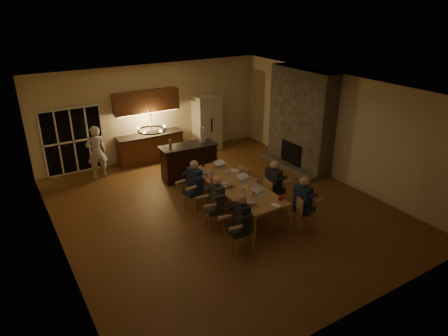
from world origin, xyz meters
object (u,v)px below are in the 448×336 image
(person_left_near, at_px, (242,223))
(laptop_e, at_px, (208,169))
(can_cola, at_px, (203,165))
(can_right, at_px, (243,175))
(plate_far, at_px, (235,171))
(chair_right_mid, at_px, (274,195))
(person_right_mid, at_px, (273,185))
(laptop_a, at_px, (248,198))
(laptop_b, at_px, (260,191))
(redcup_near, at_px, (281,198))
(laptop_d, at_px, (246,178))
(plate_left, at_px, (247,202))
(mug_front, at_px, (243,189))
(chair_left_far, at_px, (195,194))
(laptop_f, at_px, (222,164))
(chair_left_mid, at_px, (214,211))
(person_right_near, at_px, (302,204))
(bar_blender, at_px, (202,135))
(can_silver, at_px, (253,191))
(dining_table, at_px, (235,197))
(bar_island, at_px, (189,162))
(chair_left_near, at_px, (242,231))
(mug_mid, at_px, (226,173))
(redcup_mid, at_px, (212,180))
(mug_back, at_px, (209,175))
(chair_right_near, at_px, (305,212))
(bar_bottle, at_px, (170,143))
(person_left_mid, at_px, (217,202))
(chandelier, at_px, (152,130))
(refrigerator, at_px, (207,123))
(laptop_c, at_px, (226,182))
(chair_right_far, at_px, (249,179))
(person_left_far, at_px, (195,185))
(plate_near, at_px, (257,189))

(person_left_near, bearing_deg, laptop_e, 171.30)
(can_cola, xyz_separation_m, can_right, (0.55, -1.20, 0.00))
(plate_far, bearing_deg, chair_right_mid, -71.68)
(person_right_mid, height_order, laptop_a, person_right_mid)
(chair_right_mid, bearing_deg, laptop_b, 120.80)
(redcup_near, relative_size, plate_far, 0.51)
(laptop_d, height_order, plate_left, laptop_d)
(person_right_mid, bearing_deg, mug_front, 77.87)
(chair_left_far, relative_size, laptop_a, 2.78)
(laptop_f, bearing_deg, chair_left_mid, -132.01)
(person_right_near, height_order, bar_blender, bar_blender)
(chair_left_mid, xyz_separation_m, chair_right_mid, (1.77, -0.09, 0.00))
(can_silver, bearing_deg, laptop_e, 100.66)
(dining_table, distance_m, bar_island, 2.47)
(chair_left_near, height_order, chair_left_mid, same)
(person_right_mid, distance_m, laptop_a, 1.29)
(mug_mid, bearing_deg, laptop_d, -72.65)
(redcup_mid, bearing_deg, chair_right_mid, -35.46)
(mug_back, bearing_deg, laptop_a, -88.00)
(chair_left_near, xyz_separation_m, can_silver, (0.90, 0.87, 0.37))
(chair_right_near, distance_m, mug_mid, 2.45)
(bar_blender, bearing_deg, laptop_f, -77.44)
(bar_bottle, bearing_deg, plate_left, -84.25)
(person_left_mid, bearing_deg, chandelier, -82.23)
(chair_left_mid, distance_m, redcup_near, 1.62)
(laptop_b, xyz_separation_m, laptop_e, (-0.43, 1.86, 0.00))
(chair_right_near, bearing_deg, refrigerator, 8.07)
(mug_back, distance_m, bar_bottle, 1.88)
(laptop_c, bearing_deg, dining_table, 148.03)
(person_left_near, height_order, mug_front, person_left_near)
(person_right_near, distance_m, laptop_c, 2.02)
(person_left_near, bearing_deg, chair_right_near, 92.98)
(refrigerator, height_order, chandelier, chandelier)
(chair_left_near, height_order, chandelier, chandelier)
(chair_right_mid, bearing_deg, bar_bottle, 33.77)
(can_right, xyz_separation_m, bar_bottle, (-1.06, 2.31, 0.39))
(chair_right_near, distance_m, chair_right_far, 2.26)
(person_left_far, xyz_separation_m, chandelier, (-1.49, -1.11, 2.06))
(plate_left, bearing_deg, person_right_near, -30.01)
(person_left_mid, relative_size, redcup_near, 11.50)
(person_right_mid, height_order, redcup_mid, person_right_mid)
(bar_blender, bearing_deg, laptop_e, -95.11)
(bar_island, distance_m, bar_bottle, 0.86)
(laptop_c, distance_m, can_cola, 1.41)
(person_left_far, xyz_separation_m, can_cola, (0.72, 0.84, 0.12))
(person_left_far, bearing_deg, laptop_f, 106.36)
(plate_left, bearing_deg, laptop_b, 15.89)
(laptop_e, bearing_deg, redcup_near, 132.73)
(chair_right_far, xyz_separation_m, plate_near, (-0.54, -1.15, 0.31))
(person_left_near, relative_size, can_silver, 11.50)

